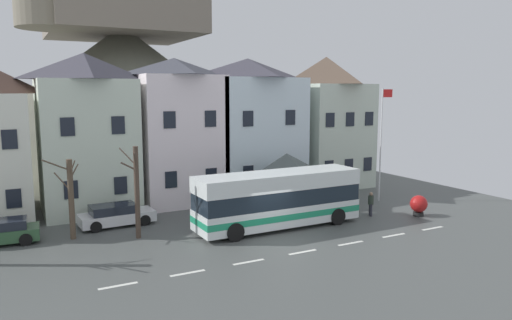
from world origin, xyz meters
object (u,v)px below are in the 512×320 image
Objects in this scene: flagpole at (382,137)px; bare_tree_02 at (137,191)px; pedestrian_01 at (371,203)px; harbour_buoy at (419,205)px; hilltop_castle at (124,92)px; pedestrian_02 at (315,198)px; transit_bus at (279,200)px; parked_car_02 at (316,193)px; bare_tree_00 at (71,198)px; pedestrian_00 at (356,198)px; parked_car_00 at (116,215)px; public_bench at (293,193)px; townhouse_01 at (87,134)px; bus_shelter at (287,163)px; townhouse_04 at (325,121)px; townhouse_03 at (248,126)px; townhouse_02 at (176,130)px; parked_car_01 at (0,232)px; pedestrian_03 at (354,192)px.

bare_tree_02 is (-17.88, -0.86, -2.01)m from flagpole.
pedestrian_01 reaches higher than harbour_buoy.
pedestrian_02 is at bearing -75.15° from hilltop_castle.
parked_car_02 is (5.68, 4.36, -0.99)m from transit_bus.
bare_tree_00 is at bearing 2.87° from parked_car_02.
bare_tree_02 is (-17.04, 3.67, 1.88)m from harbour_buoy.
pedestrian_02 is at bearing 2.63° from bare_tree_02.
pedestrian_00 reaches higher than parked_car_02.
harbour_buoy is at bearing -100.51° from flagpole.
transit_bus is 6.50× the size of pedestrian_01.
pedestrian_00 is at bearing -7.25° from bare_tree_00.
parked_car_00 is 13.22m from public_bench.
pedestrian_02 is at bearing -26.88° from townhouse_01.
transit_bus is 2.72× the size of bus_shelter.
townhouse_04 reaches higher than bus_shelter.
pedestrian_02 is at bearing -129.16° from townhouse_04.
pedestrian_01 is at bearing -71.32° from townhouse_03.
hilltop_castle is at bearing 125.52° from townhouse_04.
townhouse_02 reaches higher than pedestrian_02.
townhouse_04 reaches higher than parked_car_01.
parked_car_01 is 7.31m from bare_tree_02.
bare_tree_02 is (-14.33, 0.75, 1.73)m from pedestrian_00.
townhouse_04 is 22.26m from hilltop_castle.
townhouse_01 reaches higher than bare_tree_00.
bare_tree_00 is (-8.39, -24.56, -5.58)m from hilltop_castle.
townhouse_03 reaches higher than parked_car_01.
pedestrian_01 is (3.53, -10.43, -4.35)m from townhouse_03.
hilltop_castle reaches higher than parked_car_02.
bare_tree_02 reaches higher than pedestrian_02.
bus_shelter is at bearing 166.56° from flagpole.
parked_car_02 is (20.13, 0.34, 0.03)m from parked_car_01.
bus_shelter is 2.39× the size of pedestrian_01.
bare_tree_00 reaches higher than parked_car_00.
flagpole is (6.94, -1.66, 1.61)m from bus_shelter.
parked_car_02 is 0.87× the size of bare_tree_00.
townhouse_01 is 1.03× the size of transit_bus.
hilltop_castle is at bearing 72.99° from parked_car_00.
transit_bus is at bearing -162.42° from pedestrian_03.
bare_tree_02 is at bearing 164.66° from parked_car_01.
townhouse_02 is (6.15, 0.58, -0.05)m from townhouse_01.
transit_bus is 2.51× the size of parked_car_01.
townhouse_03 is 7.11× the size of pedestrian_02.
bare_tree_00 is (-21.25, -6.55, -3.11)m from townhouse_04.
pedestrian_01 is at bearing 171.61° from parked_car_01.
pedestrian_03 is at bearing -175.67° from flagpole.
bus_shelter is 0.94× the size of parked_car_02.
hilltop_castle is (6.54, 18.74, 2.69)m from townhouse_01.
pedestrian_02 is (-1.51, -2.08, 0.22)m from parked_car_02.
townhouse_02 is 6.99× the size of pedestrian_02.
transit_bus is at bearing 168.11° from harbour_buoy.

